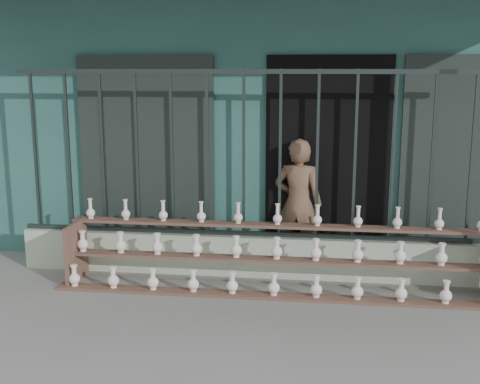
# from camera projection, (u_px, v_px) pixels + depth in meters

# --- Properties ---
(ground) EXTENTS (60.00, 60.00, 0.00)m
(ground) POSITION_uv_depth(u_px,v_px,m) (226.00, 322.00, 5.43)
(ground) COLOR slate
(workshop_building) EXTENTS (7.40, 6.60, 3.21)m
(workshop_building) POSITION_uv_depth(u_px,v_px,m) (267.00, 110.00, 9.21)
(workshop_building) COLOR #2C5E56
(workshop_building) RESTS_ON ground
(parapet_wall) EXTENTS (5.00, 0.20, 0.45)m
(parapet_wall) POSITION_uv_depth(u_px,v_px,m) (243.00, 255.00, 6.65)
(parapet_wall) COLOR beige
(parapet_wall) RESTS_ON ground
(security_fence) EXTENTS (5.00, 0.04, 1.80)m
(security_fence) POSITION_uv_depth(u_px,v_px,m) (244.00, 154.00, 6.42)
(security_fence) COLOR #283330
(security_fence) RESTS_ON parapet_wall
(shelf_rack) EXTENTS (4.50, 0.68, 0.85)m
(shelf_rack) POSITION_uv_depth(u_px,v_px,m) (276.00, 256.00, 6.17)
(shelf_rack) COLOR brown
(shelf_rack) RESTS_ON ground
(elderly_woman) EXTENTS (0.59, 0.43, 1.49)m
(elderly_woman) POSITION_uv_depth(u_px,v_px,m) (298.00, 204.00, 6.80)
(elderly_woman) COLOR brown
(elderly_woman) RESTS_ON ground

